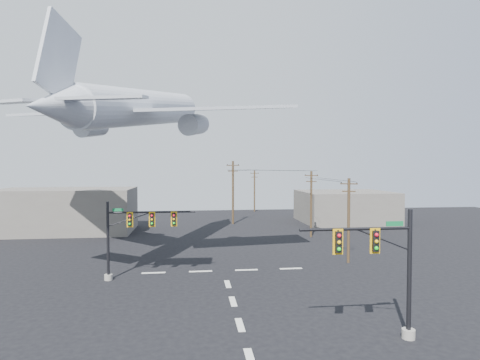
{
  "coord_description": "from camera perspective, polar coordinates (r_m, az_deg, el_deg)",
  "views": [
    {
      "loc": [
        -2.7,
        -22.52,
        9.12
      ],
      "look_at": [
        0.6,
        5.0,
        8.16
      ],
      "focal_mm": 30.0,
      "sensor_mm": 36.0,
      "label": 1
    }
  ],
  "objects": [
    {
      "name": "signal_mast_far",
      "position": [
        33.54,
        -15.27,
        -7.52
      ],
      "size": [
        7.27,
        0.69,
        6.31
      ],
      "color": "gray",
      "rests_on": "ground"
    },
    {
      "name": "airliner",
      "position": [
        40.01,
        -13.74,
        9.84
      ],
      "size": [
        27.98,
        30.33,
        8.17
      ],
      "rotation": [
        0.0,
        -0.13,
        1.23
      ],
      "color": "silver"
    },
    {
      "name": "utility_pole_a",
      "position": [
        39.21,
        15.19,
        -5.32
      ],
      "size": [
        1.51,
        0.73,
        7.99
      ],
      "rotation": [
        0.0,
        0.0,
        -0.41
      ],
      "color": "#48351F",
      "rests_on": "ground"
    },
    {
      "name": "utility_pole_c",
      "position": [
        63.0,
        -1.01,
        -1.58
      ],
      "size": [
        2.03,
        0.34,
        9.91
      ],
      "rotation": [
        0.0,
        0.0,
        0.1
      ],
      "color": "#48351F",
      "rests_on": "ground"
    },
    {
      "name": "power_lines",
      "position": [
        58.91,
        4.39,
        1.11
      ],
      "size": [
        10.48,
        43.03,
        0.91
      ],
      "color": "black"
    },
    {
      "name": "building_left",
      "position": [
        60.38,
        -23.5,
        -3.99
      ],
      "size": [
        18.0,
        10.0,
        6.0
      ],
      "primitive_type": "cube",
      "color": "#625E56",
      "rests_on": "ground"
    },
    {
      "name": "utility_pole_d",
      "position": [
        80.18,
        2.07,
        -1.44
      ],
      "size": [
        1.68,
        0.54,
        8.24
      ],
      "rotation": [
        0.0,
        0.0,
        -0.26
      ],
      "color": "#48351F",
      "rests_on": "ground"
    },
    {
      "name": "signal_mast_near",
      "position": [
        22.72,
        20.15,
        -12.02
      ],
      "size": [
        6.29,
        0.75,
        6.86
      ],
      "color": "gray",
      "rests_on": "ground"
    },
    {
      "name": "ground",
      "position": [
        24.45,
        -0.0,
        -19.92
      ],
      "size": [
        120.0,
        120.0,
        0.0
      ],
      "primitive_type": "plane",
      "color": "black",
      "rests_on": "ground"
    },
    {
      "name": "building_right",
      "position": [
        67.55,
        14.69,
        -3.69
      ],
      "size": [
        14.0,
        12.0,
        5.0
      ],
      "primitive_type": "cube",
      "color": "#625E56",
      "rests_on": "ground"
    },
    {
      "name": "utility_pole_b",
      "position": [
        52.25,
        10.09,
        -3.18
      ],
      "size": [
        1.61,
        0.8,
        8.48
      ],
      "rotation": [
        0.0,
        0.0,
        -0.42
      ],
      "color": "#48351F",
      "rests_on": "ground"
    },
    {
      "name": "lane_markings",
      "position": [
        29.43,
        -1.29,
        -16.04
      ],
      "size": [
        14.0,
        21.2,
        0.01
      ],
      "color": "silver",
      "rests_on": "ground"
    }
  ]
}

